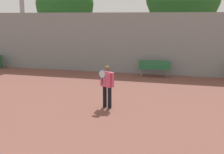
# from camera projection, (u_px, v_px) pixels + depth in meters

# --- Properties ---
(tennis_player) EXTENTS (0.56, 0.49, 1.51)m
(tennis_player) POSITION_uv_depth(u_px,v_px,m) (107.00, 84.00, 10.97)
(tennis_player) COLOR black
(tennis_player) RESTS_ON ground_plane
(bench_by_gate) EXTENTS (1.73, 0.40, 0.86)m
(bench_by_gate) POSITION_uv_depth(u_px,v_px,m) (154.00, 67.00, 16.77)
(bench_by_gate) COLOR #28663D
(bench_by_gate) RESTS_ON ground_plane
(back_fence) EXTENTS (30.08, 0.06, 3.41)m
(back_fence) POSITION_uv_depth(u_px,v_px,m) (137.00, 43.00, 17.40)
(back_fence) COLOR gray
(back_fence) RESTS_ON ground_plane
(tree_green_broad) EXTENTS (4.34, 4.34, 6.32)m
(tree_green_broad) POSITION_uv_depth(u_px,v_px,m) (65.00, 4.00, 23.54)
(tree_green_broad) COLOR brown
(tree_green_broad) RESTS_ON ground_plane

